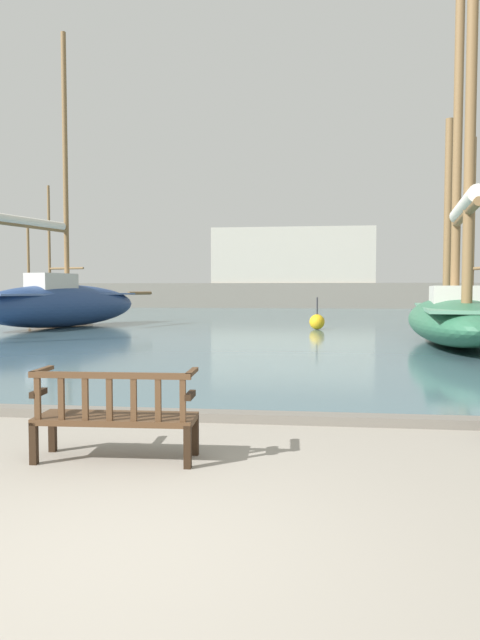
{
  "coord_description": "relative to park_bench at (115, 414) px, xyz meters",
  "views": [
    {
      "loc": [
        1.35,
        -3.47,
        1.72
      ],
      "look_at": [
        -0.29,
        10.0,
        1.0
      ],
      "focal_mm": 32.0,
      "sensor_mm": 36.0,
      "label": 1
    }
  ],
  "objects": [
    {
      "name": "ground_plane",
      "position": [
        0.58,
        -1.99,
        -0.47
      ],
      "size": [
        160.0,
        160.0,
        0.0
      ],
      "primitive_type": "plane",
      "color": "gray"
    },
    {
      "name": "harbor_water",
      "position": [
        0.58,
        42.01,
        -0.43
      ],
      "size": [
        100.0,
        80.0,
        0.08
      ],
      "primitive_type": "cube",
      "color": "#476670",
      "rests_on": "ground"
    },
    {
      "name": "quay_edge_kerb",
      "position": [
        0.58,
        1.86,
        -0.41
      ],
      "size": [
        40.0,
        0.3,
        0.12
      ],
      "primitive_type": "cube",
      "color": "slate",
      "rests_on": "ground"
    },
    {
      "name": "park_bench",
      "position": [
        0.0,
        0.0,
        0.0
      ],
      "size": [
        1.62,
        0.58,
        0.92
      ],
      "color": "black",
      "rests_on": "ground"
    },
    {
      "name": "sailboat_far_starboard",
      "position": [
        12.97,
        34.82,
        0.42
      ],
      "size": [
        4.53,
        9.25,
        11.92
      ],
      "color": "brown",
      "rests_on": "harbor_water"
    },
    {
      "name": "sailboat_mid_port",
      "position": [
        -8.84,
        18.48,
        0.73
      ],
      "size": [
        5.08,
        11.25,
        12.82
      ],
      "color": "navy",
      "rests_on": "harbor_water"
    },
    {
      "name": "sailboat_outer_port",
      "position": [
        -16.46,
        33.59,
        0.34
      ],
      "size": [
        7.23,
        3.63,
        9.08
      ],
      "color": "brown",
      "rests_on": "harbor_water"
    },
    {
      "name": "sailboat_nearest_port",
      "position": [
        6.36,
        12.57,
        0.63
      ],
      "size": [
        4.1,
        11.6,
        11.02
      ],
      "color": "#2D6647",
      "rests_on": "harbor_water"
    },
    {
      "name": "channel_buoy",
      "position": [
        2.25,
        18.29,
        -0.07
      ],
      "size": [
        0.63,
        0.63,
        1.33
      ],
      "color": "gold",
      "rests_on": "harbor_water"
    },
    {
      "name": "far_breakwater",
      "position": [
        0.5,
        46.77,
        2.16
      ],
      "size": [
        40.1,
        2.4,
        7.37
      ],
      "color": "slate",
      "rests_on": "ground"
    }
  ]
}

